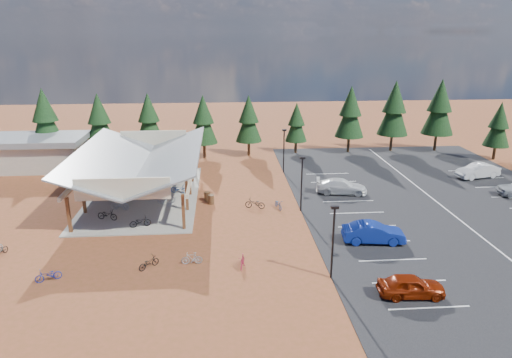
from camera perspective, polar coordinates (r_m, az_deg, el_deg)
name	(u,v)px	position (r m, az deg, el deg)	size (l,w,h in m)	color
ground	(248,221)	(39.90, -1.02, -5.26)	(140.00, 140.00, 0.00)	brown
asphalt_lot	(438,203)	(47.32, 21.74, -2.76)	(27.00, 44.00, 0.04)	black
concrete_pad	(144,196)	(47.02, -13.81, -2.06)	(10.60, 18.60, 0.10)	gray
bike_pavilion	(141,160)	(45.90, -14.15, 2.37)	(11.65, 19.40, 4.97)	#502B17
outbuilding	(39,152)	(60.42, -25.53, 3.08)	(11.00, 7.00, 3.90)	#ADA593
lamp_post_0	(333,237)	(30.34, 9.63, -7.16)	(0.50, 0.25, 5.14)	black
lamp_post_1	(302,180)	(41.27, 5.73, -0.13)	(0.50, 0.25, 5.14)	black
lamp_post_2	(284,148)	(52.67, 3.51, 3.91)	(0.50, 0.25, 5.14)	black
trash_bin_0	(211,199)	(43.76, -5.64, -2.56)	(0.60, 0.60, 0.90)	#4E321B
trash_bin_1	(207,196)	(44.66, -6.09, -2.15)	(0.60, 0.60, 0.90)	#4E321B
pine_0	(45,117)	(62.46, -24.86, 7.03)	(3.97, 3.97, 9.26)	#382314
pine_1	(99,120)	(60.66, -19.01, 7.02)	(3.67, 3.67, 8.56)	#382314
pine_2	(149,118)	(60.83, -13.26, 7.42)	(3.59, 3.59, 8.35)	#382314
pine_3	(203,120)	(58.98, -6.60, 7.36)	(3.51, 3.51, 8.19)	#382314
pine_4	(249,119)	(59.84, -0.92, 7.51)	(3.43, 3.43, 8.00)	#382314
pine_5	(296,122)	(61.43, 5.07, 7.05)	(2.94, 2.94, 6.85)	#382314
pine_6	(350,112)	(62.65, 11.72, 8.19)	(3.87, 3.87, 9.01)	#382314
pine_7	(394,108)	(64.69, 16.90, 8.43)	(4.13, 4.13, 9.61)	#382314
pine_8	(440,107)	(66.85, 21.96, 8.30)	(4.21, 4.21, 9.81)	#382314
pine_13	(499,125)	(65.50, 28.07, 6.00)	(3.18, 3.18, 7.40)	#382314
bike_0	(107,215)	(41.73, -18.10, -4.25)	(0.64, 1.85, 0.97)	black
bike_1	(120,204)	(43.73, -16.68, -3.05)	(0.49, 1.73, 1.04)	#9C9EA5
bike_2	(109,189)	(48.54, -17.93, -1.15)	(0.62, 1.77, 0.93)	navy
bike_3	(126,174)	(52.80, -15.99, 0.61)	(0.48, 1.70, 1.02)	maroon
bike_4	(140,222)	(39.52, -14.28, -5.20)	(0.61, 1.76, 0.92)	black
bike_5	(166,199)	(44.18, -11.13, -2.41)	(0.47, 1.68, 1.01)	gray
bike_6	(179,189)	(46.83, -9.61, -1.21)	(0.60, 1.71, 0.90)	navy
bike_7	(181,171)	(52.78, -9.33, 1.00)	(0.42, 1.49, 0.90)	maroon
bike_8	(0,251)	(38.74, -29.41, -7.81)	(0.54, 1.55, 0.81)	black
bike_10	(48,275)	(33.60, -24.53, -10.88)	(0.58, 1.67, 0.88)	navy
bike_11	(242,261)	(32.27, -1.72, -10.27)	(0.44, 1.55, 0.93)	maroon
bike_12	(149,263)	(33.04, -13.26, -10.13)	(0.58, 1.65, 0.87)	black
bike_13	(192,258)	(33.03, -8.02, -9.79)	(0.42, 1.48, 0.89)	#92949A
bike_14	(278,204)	(42.49, 2.81, -3.16)	(0.57, 1.64, 0.86)	navy
bike_16	(255,203)	(42.45, -0.13, -3.07)	(0.65, 1.88, 0.99)	black
car_0	(411,286)	(30.51, 18.82, -12.53)	(1.65, 4.09, 1.39)	maroon
car_1	(373,233)	(36.80, 14.46, -6.53)	(1.67, 4.79, 1.58)	navy
car_3	(341,186)	(47.00, 10.64, -0.90)	(2.08, 5.11, 1.48)	silver
car_9	(478,171)	(56.89, 25.99, 0.93)	(1.70, 4.87, 1.61)	white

